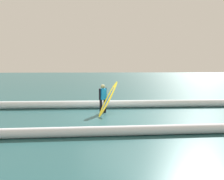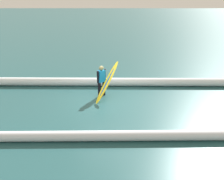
{
  "view_description": "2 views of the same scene",
  "coord_description": "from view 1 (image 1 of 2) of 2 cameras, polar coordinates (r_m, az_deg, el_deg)",
  "views": [
    {
      "loc": [
        0.56,
        10.73,
        2.44
      ],
      "look_at": [
        -0.14,
        0.3,
        1.28
      ],
      "focal_mm": 35.9,
      "sensor_mm": 36.0,
      "label": 1
    },
    {
      "loc": [
        -0.24,
        10.26,
        4.64
      ],
      "look_at": [
        -0.23,
        1.1,
        0.97
      ],
      "focal_mm": 39.76,
      "sensor_mm": 36.0,
      "label": 2
    }
  ],
  "objects": [
    {
      "name": "ground_plane",
      "position": [
        11.02,
        -0.84,
        -6.47
      ],
      "size": [
        130.84,
        130.84,
        0.0
      ],
      "primitive_type": "plane",
      "color": "#224F52"
    },
    {
      "name": "surfboard",
      "position": [
        11.18,
        -0.89,
        -2.12
      ],
      "size": [
        1.21,
        1.51,
        1.62
      ],
      "color": "yellow",
      "rests_on": "ground_plane"
    },
    {
      "name": "wave_crest_midground",
      "position": [
        8.05,
        -17.56,
        -10.31
      ],
      "size": [
        25.62,
        0.72,
        0.35
      ],
      "primitive_type": "cylinder",
      "rotation": [
        0.0,
        1.57,
        0.01
      ],
      "color": "silver",
      "rests_on": "ground_plane"
    },
    {
      "name": "surfer",
      "position": [
        11.47,
        -2.34,
        -1.79
      ],
      "size": [
        0.41,
        0.48,
        1.47
      ],
      "rotation": [
        0.0,
        0.0,
        0.74
      ],
      "color": "black",
      "rests_on": "ground_plane"
    },
    {
      "name": "wave_crest_foreground",
      "position": [
        13.0,
        4.7,
        -3.56
      ],
      "size": [
        15.68,
        0.58,
        0.43
      ],
      "primitive_type": "cylinder",
      "rotation": [
        0.0,
        1.57,
        -0.01
      ],
      "color": "white",
      "rests_on": "ground_plane"
    }
  ]
}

